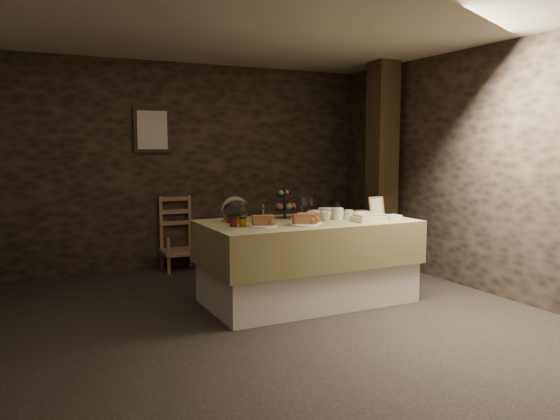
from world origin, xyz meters
name	(u,v)px	position (x,y,z in m)	size (l,w,h in m)	color
ground_plane	(239,323)	(0.00, 0.00, 0.00)	(5.50, 5.00, 0.01)	black
room_shell	(238,145)	(0.00, 0.00, 1.56)	(5.52, 5.02, 2.60)	black
buffet_table	(307,255)	(0.87, 0.34, 0.47)	(2.07, 1.10, 0.82)	silver
chair	(178,237)	(0.11, 2.34, 0.41)	(0.44, 0.42, 0.72)	brown
timber_column	(382,166)	(2.47, 1.29, 1.30)	(0.30, 0.30, 2.60)	black
framed_picture	(152,130)	(-0.15, 2.47, 1.75)	(0.45, 0.04, 0.55)	#312219
plate_stack_a	(327,213)	(1.16, 0.43, 0.87)	(0.19, 0.19, 0.10)	white
plate_stack_b	(334,212)	(1.28, 0.49, 0.86)	(0.20, 0.20, 0.09)	white
cutlery_holder	(338,213)	(1.18, 0.28, 0.88)	(0.10, 0.10, 0.12)	white
cup_a	(313,216)	(0.92, 0.33, 0.87)	(0.12, 0.12, 0.09)	white
cup_b	(326,216)	(1.03, 0.25, 0.87)	(0.10, 0.10, 0.09)	white
mug_c	(315,215)	(0.98, 0.37, 0.87)	(0.09, 0.09, 0.10)	white
mug_d	(349,214)	(1.31, 0.28, 0.87)	(0.08, 0.08, 0.09)	white
bowl	(365,215)	(1.52, 0.29, 0.85)	(0.21, 0.21, 0.05)	white
cake_dome	(235,211)	(0.21, 0.60, 0.92)	(0.26, 0.26, 0.26)	brown
fruit_stand	(285,206)	(0.76, 0.61, 0.95)	(0.23, 0.23, 0.32)	black
bread_platter_left	(263,222)	(0.30, 0.15, 0.86)	(0.26, 0.26, 0.11)	white
bread_platter_center	(304,221)	(0.68, 0.07, 0.86)	(0.26, 0.26, 0.11)	white
bread_platter_right	(308,219)	(0.77, 0.14, 0.86)	(0.26, 0.26, 0.11)	white
jam_jars	(236,221)	(0.12, 0.37, 0.86)	(0.18, 0.32, 0.07)	maroon
tart_dish	(368,218)	(1.38, 0.03, 0.85)	(0.30, 0.22, 0.07)	white
square_dish	(393,217)	(1.68, 0.04, 0.84)	(0.14, 0.14, 0.04)	white
menu_frame	(377,207)	(1.73, 0.37, 0.91)	(0.17, 0.02, 0.22)	brown
storage_jar_a	(267,211)	(0.57, 0.64, 0.90)	(0.10, 0.10, 0.16)	white
storage_jar_b	(272,211)	(0.65, 0.69, 0.89)	(0.09, 0.09, 0.14)	white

